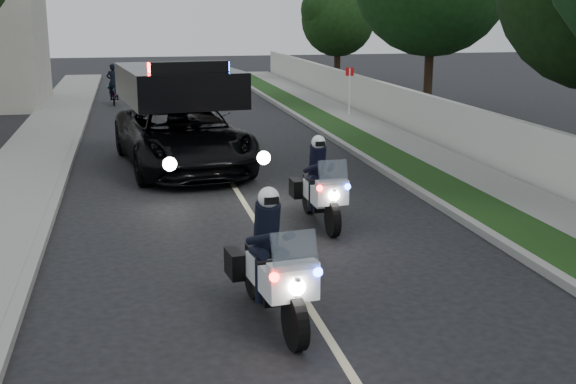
{
  "coord_description": "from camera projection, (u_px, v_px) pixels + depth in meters",
  "views": [
    {
      "loc": [
        -2.41,
        -8.54,
        4.19
      ],
      "look_at": [
        0.32,
        3.94,
        1.0
      ],
      "focal_mm": 45.7,
      "sensor_mm": 36.0,
      "label": 1
    }
  ],
  "objects": [
    {
      "name": "cyclist",
      "position": [
        115.0,
        104.0,
        33.21
      ],
      "size": [
        0.63,
        0.46,
        1.63
      ],
      "primitive_type": "imported",
      "rotation": [
        0.0,
        0.0,
        3.01
      ],
      "color": "black",
      "rests_on": "ground"
    },
    {
      "name": "curb_right",
      "position": [
        376.0,
        165.0,
        19.92
      ],
      "size": [
        0.2,
        60.0,
        0.15
      ],
      "primitive_type": "cube",
      "color": "gray",
      "rests_on": "ground"
    },
    {
      "name": "lane_marking",
      "position": [
        227.0,
        175.0,
        19.08
      ],
      "size": [
        0.12,
        50.0,
        0.01
      ],
      "primitive_type": "cube",
      "color": "#BFB78C",
      "rests_on": "ground"
    },
    {
      "name": "grass_verge",
      "position": [
        401.0,
        164.0,
        20.06
      ],
      "size": [
        1.2,
        60.0,
        0.16
      ],
      "primitive_type": "cube",
      "color": "#193814",
      "rests_on": "ground"
    },
    {
      "name": "curb_left",
      "position": [
        63.0,
        180.0,
        18.22
      ],
      "size": [
        0.2,
        60.0,
        0.15
      ],
      "primitive_type": "cube",
      "color": "gray",
      "rests_on": "ground"
    },
    {
      "name": "tree_right_d",
      "position": [
        427.0,
        113.0,
        30.57
      ],
      "size": [
        7.86,
        7.86,
        10.67
      ],
      "primitive_type": null,
      "rotation": [
        0.0,
        0.0,
        -0.27
      ],
      "color": "#163E14",
      "rests_on": "ground"
    },
    {
      "name": "police_moto_right",
      "position": [
        320.0,
        223.0,
        14.76
      ],
      "size": [
        0.78,
        2.11,
        1.78
      ],
      "primitive_type": null,
      "rotation": [
        0.0,
        0.0,
        0.02
      ],
      "color": "silver",
      "rests_on": "ground"
    },
    {
      "name": "ground",
      "position": [
        328.0,
        338.0,
        9.61
      ],
      "size": [
        120.0,
        120.0,
        0.0
      ],
      "primitive_type": "plane",
      "color": "black",
      "rests_on": "ground"
    },
    {
      "name": "sidewalk_left",
      "position": [
        16.0,
        182.0,
        17.99
      ],
      "size": [
        2.0,
        60.0,
        0.16
      ],
      "primitive_type": "cube",
      "color": "gray",
      "rests_on": "ground"
    },
    {
      "name": "tree_right_e",
      "position": [
        337.0,
        83.0,
        42.99
      ],
      "size": [
        4.26,
        4.26,
        7.03
      ],
      "primitive_type": null,
      "rotation": [
        0.0,
        0.0,
        -0.01
      ],
      "color": "#163510",
      "rests_on": "ground"
    },
    {
      "name": "police_moto_left",
      "position": [
        273.0,
        320.0,
        10.17
      ],
      "size": [
        1.02,
        2.28,
        1.88
      ],
      "primitive_type": null,
      "rotation": [
        0.0,
        0.0,
        0.11
      ],
      "color": "silver",
      "rests_on": "ground"
    },
    {
      "name": "property_wall",
      "position": [
        480.0,
        137.0,
        20.37
      ],
      "size": [
        0.22,
        60.0,
        1.5
      ],
      "primitive_type": "cube",
      "color": "beige",
      "rests_on": "ground"
    },
    {
      "name": "police_suv",
      "position": [
        183.0,
        168.0,
        19.94
      ],
      "size": [
        3.74,
        6.8,
        3.15
      ],
      "primitive_type": "imported",
      "rotation": [
        0.0,
        0.0,
        0.12
      ],
      "color": "black",
      "rests_on": "ground"
    },
    {
      "name": "sign_post",
      "position": [
        349.0,
        119.0,
        28.68
      ],
      "size": [
        0.4,
        0.4,
        2.08
      ],
      "primitive_type": null,
      "rotation": [
        0.0,
        0.0,
        -0.27
      ],
      "color": "#9D0C0B",
      "rests_on": "ground"
    },
    {
      "name": "sidewalk_right",
      "position": [
        445.0,
        162.0,
        20.33
      ],
      "size": [
        1.4,
        60.0,
        0.16
      ],
      "primitive_type": "cube",
      "color": "gray",
      "rests_on": "ground"
    },
    {
      "name": "bicycle",
      "position": [
        115.0,
        104.0,
        33.21
      ],
      "size": [
        0.62,
        1.72,
        0.9
      ],
      "primitive_type": "imported",
      "rotation": [
        0.0,
        0.0,
        0.01
      ],
      "color": "black",
      "rests_on": "ground"
    }
  ]
}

